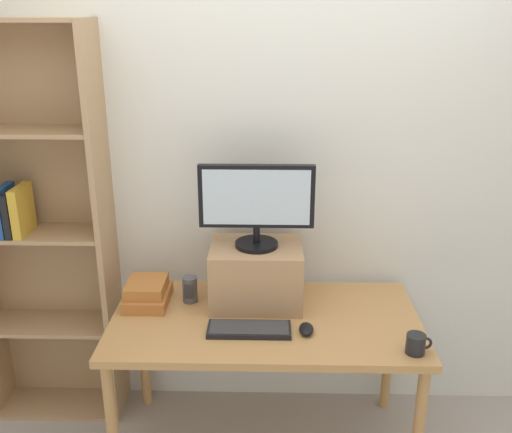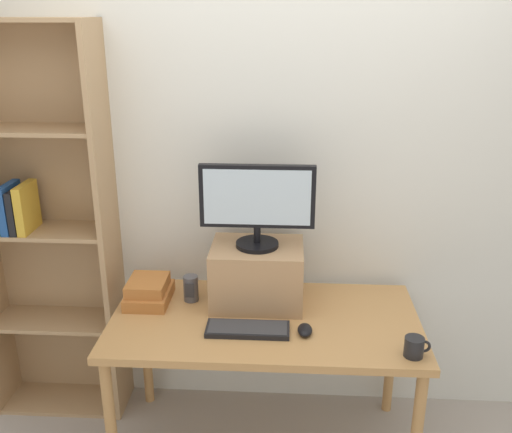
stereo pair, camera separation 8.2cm
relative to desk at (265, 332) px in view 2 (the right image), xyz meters
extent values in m
cube|color=silver|center=(0.00, 0.46, 0.64)|extent=(7.00, 0.08, 2.60)
cube|color=#B7844C|center=(0.00, 0.00, 0.06)|extent=(1.42, 0.74, 0.04)
cylinder|color=#B7844C|center=(-0.66, -0.32, -0.31)|extent=(0.05, 0.05, 0.70)
cylinder|color=#B7844C|center=(-0.66, 0.32, -0.31)|extent=(0.05, 0.05, 0.70)
cylinder|color=#B7844C|center=(0.66, 0.32, -0.31)|extent=(0.05, 0.05, 0.70)
cube|color=tan|center=(-0.79, 0.28, 0.36)|extent=(0.03, 0.28, 2.04)
cube|color=tan|center=(-1.12, 0.42, 0.36)|extent=(0.69, 0.01, 2.04)
cube|color=tan|center=(-1.12, 0.28, -0.65)|extent=(0.63, 0.27, 0.02)
cube|color=tan|center=(-1.12, 0.28, -0.14)|extent=(0.63, 0.27, 0.02)
cube|color=tan|center=(-1.12, 0.28, 0.37)|extent=(0.63, 0.27, 0.02)
cube|color=tan|center=(-1.12, 0.28, 0.88)|extent=(0.63, 0.27, 0.02)
cube|color=tan|center=(-1.12, 0.28, 1.37)|extent=(0.63, 0.27, 0.02)
cube|color=#236B38|center=(-1.31, 0.25, 0.46)|extent=(0.04, 0.20, 0.16)
cube|color=navy|center=(-1.26, 0.25, 0.50)|extent=(0.04, 0.20, 0.24)
cube|color=black|center=(-1.22, 0.25, 0.49)|extent=(0.03, 0.20, 0.22)
cube|color=gold|center=(-1.18, 0.25, 0.50)|extent=(0.04, 0.20, 0.24)
cube|color=#A87F56|center=(-0.04, 0.16, 0.22)|extent=(0.43, 0.33, 0.29)
cylinder|color=black|center=(-0.04, 0.16, 0.38)|extent=(0.20, 0.20, 0.02)
cylinder|color=black|center=(-0.04, 0.16, 0.42)|extent=(0.03, 0.03, 0.08)
cube|color=black|center=(-0.04, 0.16, 0.61)|extent=(0.53, 0.04, 0.29)
cube|color=silver|center=(-0.04, 0.14, 0.61)|extent=(0.49, 0.00, 0.26)
cube|color=black|center=(-0.07, -0.13, 0.09)|extent=(0.37, 0.14, 0.02)
cube|color=#333335|center=(-0.07, -0.13, 0.10)|extent=(0.35, 0.12, 0.00)
ellipsoid|color=black|center=(0.18, -0.13, 0.09)|extent=(0.06, 0.10, 0.04)
cube|color=#AD662D|center=(-0.57, 0.13, 0.10)|extent=(0.20, 0.26, 0.06)
cube|color=#AD662D|center=(-0.57, 0.13, 0.16)|extent=(0.18, 0.21, 0.06)
cylinder|color=black|center=(0.62, -0.27, 0.12)|extent=(0.08, 0.08, 0.08)
torus|color=black|center=(0.66, -0.27, 0.12)|extent=(0.06, 0.01, 0.06)
cylinder|color=#4C4C51|center=(-0.37, 0.15, 0.14)|extent=(0.07, 0.07, 0.13)
cube|color=#2D2D30|center=(-0.37, 0.11, 0.15)|extent=(0.04, 0.00, 0.07)
camera|label=1|loc=(0.01, -2.31, 1.40)|focal=40.00mm
camera|label=2|loc=(0.10, -2.31, 1.40)|focal=40.00mm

